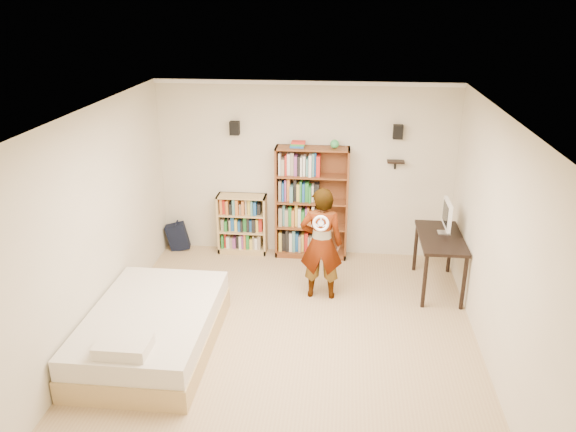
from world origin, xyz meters
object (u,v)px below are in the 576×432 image
(computer_desk, at_px, (438,263))
(person, at_px, (321,244))
(low_bookshelf, at_px, (242,224))
(tall_bookshelf, at_px, (312,203))
(daybed, at_px, (152,325))

(computer_desk, distance_m, person, 1.70)
(low_bookshelf, bearing_deg, tall_bookshelf, -0.94)
(computer_desk, height_order, person, person)
(tall_bookshelf, relative_size, computer_desk, 1.50)
(daybed, relative_size, person, 1.36)
(tall_bookshelf, bearing_deg, person, -80.68)
(tall_bookshelf, distance_m, computer_desk, 2.08)
(tall_bookshelf, bearing_deg, daybed, -121.50)
(computer_desk, relative_size, daybed, 0.55)
(tall_bookshelf, distance_m, daybed, 3.22)
(person, bearing_deg, tall_bookshelf, -80.58)
(tall_bookshelf, height_order, daybed, tall_bookshelf)
(low_bookshelf, bearing_deg, person, -44.86)
(tall_bookshelf, height_order, person, tall_bookshelf)
(computer_desk, relative_size, person, 0.75)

